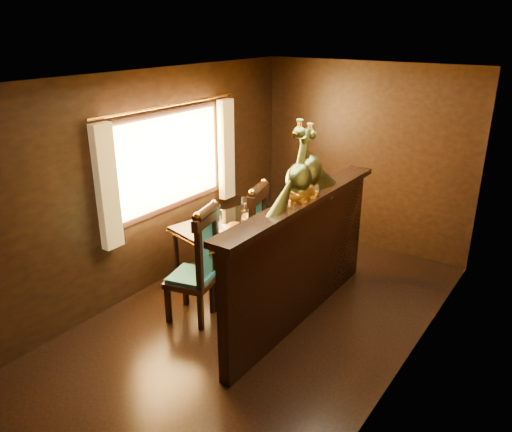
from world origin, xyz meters
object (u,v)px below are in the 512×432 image
object	(u,v)px
chair_left	(201,262)
peacock_left	(300,164)
dining_table	(235,228)
peacock_right	(309,157)
chair_right	(252,237)

from	to	relation	value
chair_left	peacock_left	size ratio (longest dim) A/B	1.79
dining_table	chair_left	size ratio (longest dim) A/B	1.16
chair_left	peacock_right	size ratio (longest dim) A/B	1.64
chair_right	peacock_right	bearing A→B (deg)	-23.54
peacock_left	peacock_right	xyz separation A→B (m)	(0.00, 0.17, 0.03)
peacock_left	chair_right	bearing A→B (deg)	159.61
chair_right	chair_left	bearing A→B (deg)	-111.27
dining_table	peacock_right	world-z (taller)	peacock_right
dining_table	peacock_right	bearing A→B (deg)	4.56
chair_right	peacock_right	size ratio (longest dim) A/B	1.69
dining_table	chair_left	bearing A→B (deg)	-63.32
dining_table	chair_right	size ratio (longest dim) A/B	1.12
dining_table	chair_right	distance (m)	0.28
dining_table	chair_left	world-z (taller)	chair_left
dining_table	peacock_left	size ratio (longest dim) A/B	2.08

